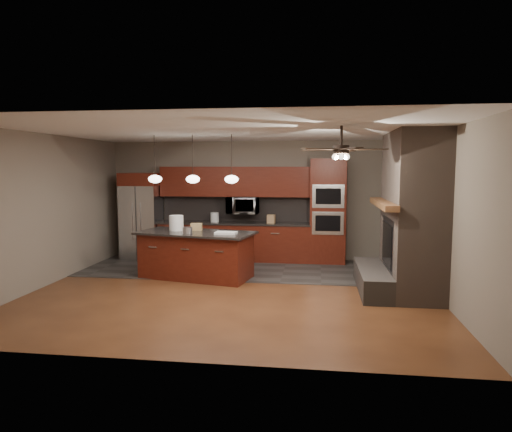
% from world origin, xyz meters
% --- Properties ---
extents(ground, '(7.00, 7.00, 0.00)m').
position_xyz_m(ground, '(0.00, 0.00, 0.00)').
color(ground, brown).
rests_on(ground, ground).
extents(ceiling, '(7.00, 6.00, 0.02)m').
position_xyz_m(ceiling, '(0.00, 0.00, 2.80)').
color(ceiling, white).
rests_on(ceiling, back_wall).
extents(back_wall, '(7.00, 0.02, 2.80)m').
position_xyz_m(back_wall, '(0.00, 3.00, 1.40)').
color(back_wall, '#72675B').
rests_on(back_wall, ground).
extents(right_wall, '(0.02, 6.00, 2.80)m').
position_xyz_m(right_wall, '(3.50, 0.00, 1.40)').
color(right_wall, '#72675B').
rests_on(right_wall, ground).
extents(left_wall, '(0.02, 6.00, 2.80)m').
position_xyz_m(left_wall, '(-3.50, 0.00, 1.40)').
color(left_wall, '#72675B').
rests_on(left_wall, ground).
extents(slate_tile_patch, '(7.00, 2.40, 0.01)m').
position_xyz_m(slate_tile_patch, '(0.00, 1.80, 0.01)').
color(slate_tile_patch, '#34322F').
rests_on(slate_tile_patch, ground).
extents(fireplace_column, '(1.30, 2.10, 2.80)m').
position_xyz_m(fireplace_column, '(3.04, 0.40, 1.30)').
color(fireplace_column, brown).
rests_on(fireplace_column, ground).
extents(back_cabinetry, '(3.59, 0.64, 2.20)m').
position_xyz_m(back_cabinetry, '(-0.48, 2.74, 0.89)').
color(back_cabinetry, '#581B10').
rests_on(back_cabinetry, ground).
extents(oven_tower, '(0.80, 0.63, 2.38)m').
position_xyz_m(oven_tower, '(1.70, 2.69, 1.19)').
color(oven_tower, '#581B10').
rests_on(oven_tower, ground).
extents(microwave, '(0.73, 0.41, 0.50)m').
position_xyz_m(microwave, '(-0.27, 2.75, 1.30)').
color(microwave, silver).
rests_on(microwave, back_cabinetry).
extents(refrigerator, '(0.88, 0.75, 2.05)m').
position_xyz_m(refrigerator, '(-2.70, 2.62, 1.03)').
color(refrigerator, silver).
rests_on(refrigerator, ground).
extents(kitchen_island, '(2.44, 1.48, 0.92)m').
position_xyz_m(kitchen_island, '(-0.91, 0.88, 0.46)').
color(kitchen_island, '#581B10').
rests_on(kitchen_island, ground).
extents(white_bucket, '(0.36, 0.36, 0.30)m').
position_xyz_m(white_bucket, '(-1.34, 1.02, 1.07)').
color(white_bucket, white).
rests_on(white_bucket, kitchen_island).
extents(paint_can, '(0.22, 0.22, 0.13)m').
position_xyz_m(paint_can, '(-1.00, 0.63, 0.98)').
color(paint_can, silver).
rests_on(paint_can, kitchen_island).
extents(paint_tray, '(0.41, 0.30, 0.04)m').
position_xyz_m(paint_tray, '(-0.26, 0.68, 0.94)').
color(paint_tray, white).
rests_on(paint_tray, kitchen_island).
extents(cardboard_box, '(0.24, 0.19, 0.14)m').
position_xyz_m(cardboard_box, '(-0.95, 1.09, 0.99)').
color(cardboard_box, tan).
rests_on(cardboard_box, kitchen_island).
extents(counter_bucket, '(0.25, 0.25, 0.22)m').
position_xyz_m(counter_bucket, '(-0.94, 2.70, 1.01)').
color(counter_bucket, silver).
rests_on(counter_bucket, back_cabinetry).
extents(counter_box, '(0.19, 0.16, 0.20)m').
position_xyz_m(counter_box, '(0.41, 2.65, 1.00)').
color(counter_box, '#A57E55').
rests_on(counter_box, back_cabinetry).
extents(pendant_left, '(0.26, 0.26, 0.92)m').
position_xyz_m(pendant_left, '(-1.65, 0.70, 1.96)').
color(pendant_left, black).
rests_on(pendant_left, ceiling).
extents(pendant_center, '(0.26, 0.26, 0.92)m').
position_xyz_m(pendant_center, '(-0.90, 0.70, 1.96)').
color(pendant_center, black).
rests_on(pendant_center, ceiling).
extents(pendant_right, '(0.26, 0.26, 0.92)m').
position_xyz_m(pendant_right, '(-0.15, 0.70, 1.96)').
color(pendant_right, black).
rests_on(pendant_right, ceiling).
extents(ceiling_fan, '(1.27, 1.33, 0.41)m').
position_xyz_m(ceiling_fan, '(1.80, -0.80, 2.46)').
color(ceiling_fan, black).
rests_on(ceiling_fan, ceiling).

